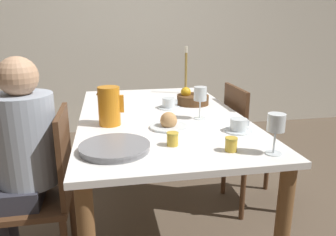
{
  "coord_description": "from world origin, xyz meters",
  "views": [
    {
      "loc": [
        -0.32,
        -1.92,
        1.32
      ],
      "look_at": [
        0.0,
        -0.25,
        0.83
      ],
      "focal_mm": 35.0,
      "sensor_mm": 36.0,
      "label": 1
    }
  ],
  "objects_px": {
    "wine_glass_water": "(200,95)",
    "fruit_bowl": "(193,98)",
    "chair_person_side": "(43,190)",
    "wine_glass_juice": "(276,125)",
    "jam_jar_amber": "(231,144)",
    "jam_jar_red": "(173,138)",
    "chair_opposite": "(249,144)",
    "bread_plate": "(169,123)",
    "teacup_near_person": "(239,126)",
    "person_seated": "(20,153)",
    "candlestick_tall": "(186,75)",
    "teacup_across": "(169,104)",
    "red_pitcher": "(109,106)",
    "serving_tray": "(115,148)"
  },
  "relations": [
    {
      "from": "teacup_near_person",
      "to": "serving_tray",
      "type": "xyz_separation_m",
      "value": [
        -0.64,
        -0.15,
        -0.01
      ]
    },
    {
      "from": "teacup_across",
      "to": "bread_plate",
      "type": "relative_size",
      "value": 0.72
    },
    {
      "from": "wine_glass_water",
      "to": "jam_jar_red",
      "type": "xyz_separation_m",
      "value": [
        -0.25,
        -0.4,
        -0.11
      ]
    },
    {
      "from": "wine_glass_juice",
      "to": "teacup_near_person",
      "type": "bearing_deg",
      "value": 95.34
    },
    {
      "from": "red_pitcher",
      "to": "jam_jar_amber",
      "type": "height_order",
      "value": "red_pitcher"
    },
    {
      "from": "wine_glass_water",
      "to": "jam_jar_red",
      "type": "bearing_deg",
      "value": -121.45
    },
    {
      "from": "chair_opposite",
      "to": "red_pitcher",
      "type": "distance_m",
      "value": 1.1
    },
    {
      "from": "chair_person_side",
      "to": "wine_glass_juice",
      "type": "height_order",
      "value": "wine_glass_juice"
    },
    {
      "from": "chair_opposite",
      "to": "fruit_bowl",
      "type": "xyz_separation_m",
      "value": [
        -0.41,
        0.09,
        0.34
      ]
    },
    {
      "from": "chair_opposite",
      "to": "wine_glass_juice",
      "type": "relative_size",
      "value": 5.02
    },
    {
      "from": "fruit_bowl",
      "to": "chair_person_side",
      "type": "bearing_deg",
      "value": -150.92
    },
    {
      "from": "candlestick_tall",
      "to": "teacup_across",
      "type": "bearing_deg",
      "value": -116.57
    },
    {
      "from": "wine_glass_water",
      "to": "jam_jar_amber",
      "type": "xyz_separation_m",
      "value": [
        -0.01,
        -0.52,
        -0.11
      ]
    },
    {
      "from": "wine_glass_water",
      "to": "teacup_across",
      "type": "xyz_separation_m",
      "value": [
        -0.13,
        0.28,
        -0.11
      ]
    },
    {
      "from": "person_seated",
      "to": "red_pitcher",
      "type": "distance_m",
      "value": 0.51
    },
    {
      "from": "chair_person_side",
      "to": "wine_glass_water",
      "type": "height_order",
      "value": "wine_glass_water"
    },
    {
      "from": "wine_glass_juice",
      "to": "jam_jar_red",
      "type": "distance_m",
      "value": 0.46
    },
    {
      "from": "teacup_near_person",
      "to": "bread_plate",
      "type": "bearing_deg",
      "value": 159.93
    },
    {
      "from": "chair_person_side",
      "to": "wine_glass_juice",
      "type": "distance_m",
      "value": 1.21
    },
    {
      "from": "chair_person_side",
      "to": "person_seated",
      "type": "xyz_separation_m",
      "value": [
        -0.09,
        0.01,
        0.21
      ]
    },
    {
      "from": "serving_tray",
      "to": "fruit_bowl",
      "type": "distance_m",
      "value": 0.97
    },
    {
      "from": "chair_person_side",
      "to": "teacup_near_person",
      "type": "bearing_deg",
      "value": -95.9
    },
    {
      "from": "chair_opposite",
      "to": "jam_jar_amber",
      "type": "bearing_deg",
      "value": -30.49
    },
    {
      "from": "chair_opposite",
      "to": "jam_jar_amber",
      "type": "relative_size",
      "value": 14.39
    },
    {
      "from": "wine_glass_water",
      "to": "candlestick_tall",
      "type": "distance_m",
      "value": 0.73
    },
    {
      "from": "teacup_near_person",
      "to": "fruit_bowl",
      "type": "distance_m",
      "value": 0.63
    },
    {
      "from": "chair_opposite",
      "to": "candlestick_tall",
      "type": "relative_size",
      "value": 2.42
    },
    {
      "from": "serving_tray",
      "to": "chair_person_side",
      "type": "bearing_deg",
      "value": 145.33
    },
    {
      "from": "wine_glass_water",
      "to": "fruit_bowl",
      "type": "distance_m",
      "value": 0.38
    },
    {
      "from": "teacup_across",
      "to": "person_seated",
      "type": "bearing_deg",
      "value": -152.66
    },
    {
      "from": "red_pitcher",
      "to": "jam_jar_red",
      "type": "distance_m",
      "value": 0.48
    },
    {
      "from": "teacup_across",
      "to": "teacup_near_person",
      "type": "bearing_deg",
      "value": -64.16
    },
    {
      "from": "red_pitcher",
      "to": "teacup_across",
      "type": "height_order",
      "value": "red_pitcher"
    },
    {
      "from": "jam_jar_amber",
      "to": "jam_jar_red",
      "type": "xyz_separation_m",
      "value": [
        -0.24,
        0.12,
        0.0
      ]
    },
    {
      "from": "teacup_near_person",
      "to": "wine_glass_juice",
      "type": "bearing_deg",
      "value": -84.66
    },
    {
      "from": "red_pitcher",
      "to": "wine_glass_juice",
      "type": "height_order",
      "value": "red_pitcher"
    },
    {
      "from": "wine_glass_juice",
      "to": "serving_tray",
      "type": "distance_m",
      "value": 0.7
    },
    {
      "from": "person_seated",
      "to": "wine_glass_juice",
      "type": "bearing_deg",
      "value": -110.66
    },
    {
      "from": "red_pitcher",
      "to": "teacup_near_person",
      "type": "xyz_separation_m",
      "value": [
        0.66,
        -0.24,
        -0.08
      ]
    },
    {
      "from": "serving_tray",
      "to": "jam_jar_amber",
      "type": "bearing_deg",
      "value": -11.01
    },
    {
      "from": "jam_jar_amber",
      "to": "fruit_bowl",
      "type": "height_order",
      "value": "fruit_bowl"
    },
    {
      "from": "wine_glass_juice",
      "to": "fruit_bowl",
      "type": "height_order",
      "value": "wine_glass_juice"
    },
    {
      "from": "teacup_near_person",
      "to": "fruit_bowl",
      "type": "xyz_separation_m",
      "value": [
        -0.08,
        0.63,
        0.01
      ]
    },
    {
      "from": "bread_plate",
      "to": "fruit_bowl",
      "type": "distance_m",
      "value": 0.57
    },
    {
      "from": "chair_opposite",
      "to": "jam_jar_amber",
      "type": "distance_m",
      "value": 0.98
    },
    {
      "from": "chair_opposite",
      "to": "person_seated",
      "type": "height_order",
      "value": "person_seated"
    },
    {
      "from": "chair_opposite",
      "to": "jam_jar_red",
      "type": "xyz_separation_m",
      "value": [
        -0.71,
        -0.68,
        0.33
      ]
    },
    {
      "from": "jam_jar_amber",
      "to": "wine_glass_water",
      "type": "bearing_deg",
      "value": 89.29
    },
    {
      "from": "red_pitcher",
      "to": "jam_jar_red",
      "type": "xyz_separation_m",
      "value": [
        0.28,
        -0.38,
        -0.07
      ]
    },
    {
      "from": "chair_person_side",
      "to": "candlestick_tall",
      "type": "distance_m",
      "value": 1.39
    }
  ]
}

